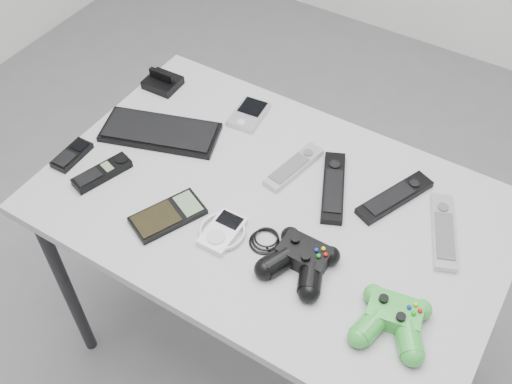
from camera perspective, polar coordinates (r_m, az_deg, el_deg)
The scene contains 15 objects.
floor at distance 2.01m, azimuth -0.13°, elevation -11.60°, with size 3.50×3.50×0.00m, color slate.
desk at distance 1.42m, azimuth 1.54°, elevation -2.60°, with size 1.05×0.68×0.71m.
pda_keyboard at distance 1.54m, azimuth -9.10°, elevation 5.70°, with size 0.29×0.12×0.02m, color black.
dock_bracket at distance 1.68m, azimuth -8.93°, elevation 10.59°, with size 0.09×0.08×0.05m, color black.
pda at distance 1.57m, azimuth -0.70°, elevation 7.45°, with size 0.08×0.12×0.02m, color #AFAFB6.
remote_silver_a at distance 1.44m, azimuth 3.62°, elevation 2.45°, with size 0.04×0.18×0.02m, color #AFAFB6.
remote_black_a at distance 1.40m, azimuth 7.38°, elevation 0.51°, with size 0.05×0.21×0.02m, color black.
remote_black_b at distance 1.40m, azimuth 13.08°, elevation -0.46°, with size 0.05×0.20×0.02m, color black.
remote_silver_b at distance 1.37m, azimuth 17.43°, elevation -3.55°, with size 0.05×0.20×0.02m, color #AEAFB5.
mobile_phone at distance 1.53m, azimuth -17.14°, elevation 3.42°, with size 0.05×0.11×0.02m, color black.
cordless_handset at distance 1.46m, azimuth -14.45°, elevation 1.81°, with size 0.04×0.14×0.02m, color black.
calculator at distance 1.35m, azimuth -8.40°, elevation -2.21°, with size 0.08×0.16×0.02m, color black.
mp3_player at distance 1.31m, azimuth -3.24°, elevation -3.75°, with size 0.10×0.11×0.02m, color silver.
controller_black at distance 1.25m, azimuth 4.27°, elevation -6.34°, with size 0.25×0.16×0.05m, color black, non-canonical shape.
controller_green at distance 1.20m, azimuth 12.91°, elevation -11.66°, with size 0.15×0.16×0.05m, color green, non-canonical shape.
Camera 1 is at (0.53, -0.84, 1.75)m, focal length 42.00 mm.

